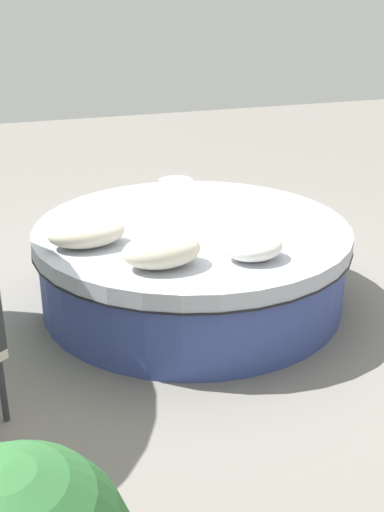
# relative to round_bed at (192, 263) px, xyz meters

# --- Properties ---
(ground_plane) EXTENTS (16.00, 16.00, 0.00)m
(ground_plane) POSITION_rel_round_bed_xyz_m (0.00, 0.00, -0.33)
(ground_plane) COLOR gray
(round_bed) EXTENTS (2.46, 2.46, 0.65)m
(round_bed) POSITION_rel_round_bed_xyz_m (0.00, 0.00, 0.00)
(round_bed) COLOR #38478C
(round_bed) RESTS_ON ground_plane
(throw_pillow_0) EXTENTS (0.55, 0.36, 0.19)m
(throw_pillow_0) POSITION_rel_round_bed_xyz_m (0.85, 0.15, 0.41)
(throw_pillow_0) COLOR beige
(throw_pillow_0) RESTS_ON round_bed
(throw_pillow_1) EXTENTS (0.53, 0.36, 0.22)m
(throw_pillow_1) POSITION_rel_round_bed_xyz_m (0.45, 0.67, 0.43)
(throw_pillow_1) COLOR beige
(throw_pillow_1) RESTS_ON round_bed
(throw_pillow_2) EXTENTS (0.40, 0.32, 0.17)m
(throw_pillow_2) POSITION_rel_round_bed_xyz_m (-0.17, 0.76, 0.40)
(throw_pillow_2) COLOR white
(throw_pillow_2) RESTS_ON round_bed
(side_table) EXTENTS (0.37, 0.37, 0.47)m
(side_table) POSITION_rel_round_bed_xyz_m (-0.47, -1.83, -0.10)
(side_table) COLOR #B7B7BC
(side_table) RESTS_ON ground_plane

